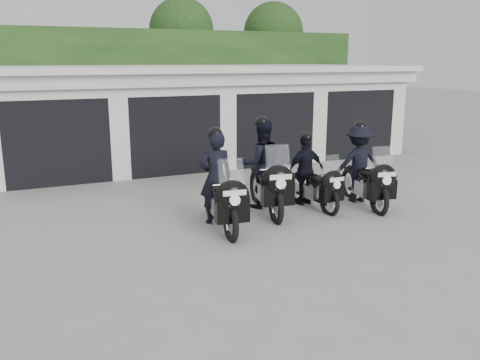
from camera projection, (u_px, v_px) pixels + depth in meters
name	position (u px, v px, depth m)	size (l,w,h in m)	color
ground	(265.00, 234.00, 9.44)	(80.00, 80.00, 0.00)	gray
garage_block	(152.00, 115.00, 16.26)	(16.40, 6.80, 2.96)	silver
background_vegetation	(128.00, 70.00, 20.41)	(20.00, 3.90, 5.80)	#183814
police_bike_a	(220.00, 188.00, 9.66)	(0.85, 2.25, 1.97)	black
police_bike_b	(264.00, 170.00, 10.80)	(1.13, 2.35, 2.06)	black
police_bike_c	(310.00, 175.00, 11.12)	(0.93, 1.92, 1.67)	black
police_bike_d	(361.00, 168.00, 11.30)	(1.22, 2.16, 1.89)	black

